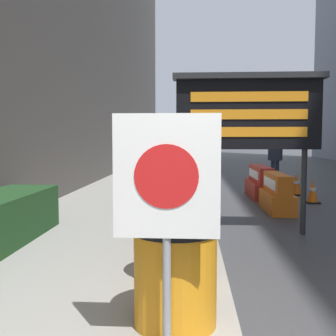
% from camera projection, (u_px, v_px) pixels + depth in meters
% --- Properties ---
extents(barrel_drum_foreground, '(0.72, 0.72, 0.84)m').
position_uv_depth(barrel_drum_foreground, '(175.00, 274.00, 3.28)').
color(barrel_drum_foreground, orange).
rests_on(barrel_drum_foreground, sidewalk_left).
extents(barrel_drum_middle, '(0.72, 0.72, 0.84)m').
position_uv_depth(barrel_drum_middle, '(176.00, 243.00, 4.24)').
color(barrel_drum_middle, orange).
rests_on(barrel_drum_middle, sidewalk_left).
extents(barrel_drum_back, '(0.72, 0.72, 0.84)m').
position_uv_depth(barrel_drum_back, '(177.00, 224.00, 5.21)').
color(barrel_drum_back, orange).
rests_on(barrel_drum_back, sidewalk_left).
extents(warning_sign, '(0.75, 0.08, 1.73)m').
position_uv_depth(warning_sign, '(167.00, 190.00, 2.74)').
color(warning_sign, gray).
rests_on(warning_sign, sidewalk_left).
extents(message_board, '(2.63, 0.36, 2.82)m').
position_uv_depth(message_board, '(248.00, 114.00, 6.89)').
color(message_board, '#28282B').
rests_on(message_board, ground_plane).
extents(jersey_barrier_orange_near, '(0.56, 1.64, 0.88)m').
position_uv_depth(jersey_barrier_orange_near, '(277.00, 195.00, 9.18)').
color(jersey_barrier_orange_near, orange).
rests_on(jersey_barrier_orange_near, ground_plane).
extents(jersey_barrier_red_striped, '(0.63, 1.99, 0.90)m').
position_uv_depth(jersey_barrier_red_striped, '(260.00, 183.00, 11.40)').
color(jersey_barrier_red_striped, red).
rests_on(jersey_barrier_red_striped, ground_plane).
extents(traffic_cone_near, '(0.35, 0.35, 0.63)m').
position_uv_depth(traffic_cone_near, '(313.00, 192.00, 10.30)').
color(traffic_cone_near, black).
rests_on(traffic_cone_near, ground_plane).
extents(traffic_cone_mid, '(0.38, 0.38, 0.67)m').
position_uv_depth(traffic_cone_mid, '(296.00, 184.00, 11.77)').
color(traffic_cone_mid, black).
rests_on(traffic_cone_mid, ground_plane).
extents(traffic_cone_far, '(0.42, 0.42, 0.75)m').
position_uv_depth(traffic_cone_far, '(274.00, 190.00, 10.23)').
color(traffic_cone_far, black).
rests_on(traffic_cone_far, ground_plane).
extents(traffic_light_near_curb, '(0.28, 0.44, 3.68)m').
position_uv_depth(traffic_light_near_curb, '(215.00, 115.00, 16.05)').
color(traffic_light_near_curb, '#2D2D30').
rests_on(traffic_light_near_curb, ground_plane).
extents(pedestrian_worker, '(0.55, 0.47, 1.81)m').
position_uv_depth(pedestrian_worker, '(275.00, 155.00, 14.78)').
color(pedestrian_worker, '#23283D').
rests_on(pedestrian_worker, ground_plane).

